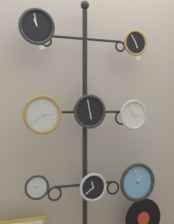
{
  "coord_description": "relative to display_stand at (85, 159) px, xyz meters",
  "views": [
    {
      "loc": [
        -0.89,
        -1.98,
        1.21
      ],
      "look_at": [
        0.0,
        0.36,
        1.17
      ],
      "focal_mm": 50.0,
      "sensor_mm": 36.0,
      "label": 1
    }
  ],
  "objects": [
    {
      "name": "shop_wall",
      "position": [
        -0.0,
        0.16,
        0.62
      ],
      "size": [
        4.4,
        0.04,
        2.8
      ],
      "color": "#BCB2A3",
      "rests_on": "ground_plane"
    },
    {
      "name": "display_stand",
      "position": [
        0.0,
        0.0,
        0.0
      ],
      "size": [
        0.79,
        0.34,
        2.08
      ],
      "color": "black",
      "rests_on": "ground_plane"
    },
    {
      "name": "clock_top_left",
      "position": [
        -0.41,
        -0.08,
        1.03
      ],
      "size": [
        0.28,
        0.04,
        0.28
      ],
      "color": "black"
    },
    {
      "name": "clock_top_right",
      "position": [
        0.42,
        -0.08,
        0.97
      ],
      "size": [
        0.22,
        0.04,
        0.22
      ],
      "color": "black"
    },
    {
      "name": "clock_middle_left",
      "position": [
        -0.38,
        -0.11,
        0.37
      ],
      "size": [
        0.3,
        0.04,
        0.3
      ],
      "color": "silver"
    },
    {
      "name": "clock_middle_center",
      "position": [
        0.01,
        -0.08,
        0.39
      ],
      "size": [
        0.27,
        0.04,
        0.27
      ],
      "color": "black"
    },
    {
      "name": "clock_middle_right",
      "position": [
        0.4,
        -0.09,
        0.36
      ],
      "size": [
        0.25,
        0.04,
        0.25
      ],
      "color": "silver"
    },
    {
      "name": "clock_bottom_left",
      "position": [
        -0.41,
        -0.07,
        -0.18
      ],
      "size": [
        0.19,
        0.04,
        0.19
      ],
      "color": "silver"
    },
    {
      "name": "clock_bottom_center",
      "position": [
        0.04,
        -0.08,
        -0.22
      ],
      "size": [
        0.23,
        0.04,
        0.23
      ],
      "color": "black"
    },
    {
      "name": "clock_bottom_right",
      "position": [
        0.43,
        -0.1,
        -0.2
      ],
      "size": [
        0.33,
        0.04,
        0.33
      ],
      "color": "#60A8DB"
    },
    {
      "name": "vinyl_record",
      "position": [
        0.54,
        -0.02,
        -0.55
      ],
      "size": [
        0.35,
        0.01,
        0.35
      ],
      "color": "black",
      "rests_on": "low_shelf"
    },
    {
      "name": "price_tag_upper",
      "position": [
        -0.37,
        -0.08,
        0.88
      ],
      "size": [
        0.04,
        0.0,
        0.03
      ],
      "color": "white"
    },
    {
      "name": "price_tag_mid",
      "position": [
        0.45,
        -0.08,
        0.84
      ],
      "size": [
        0.04,
        0.0,
        0.03
      ],
      "color": "white"
    }
  ]
}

